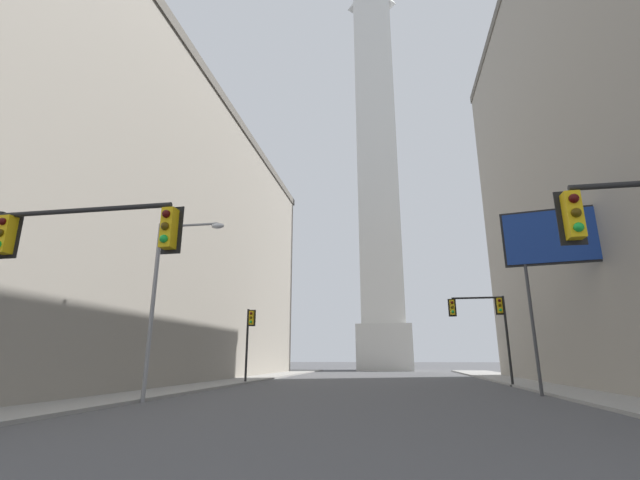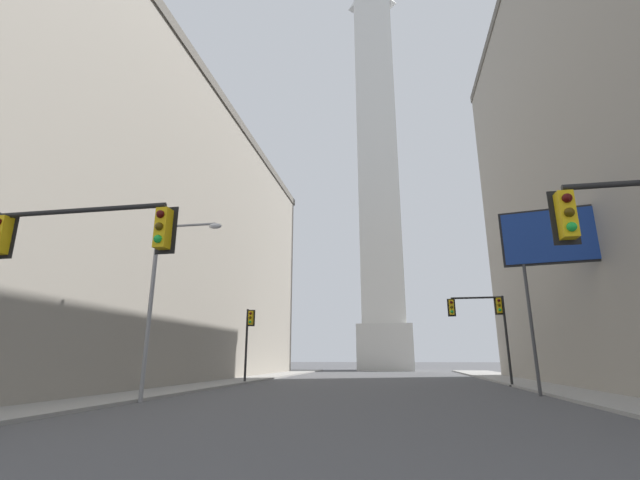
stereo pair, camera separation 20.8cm
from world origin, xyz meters
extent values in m
cube|color=gray|center=(-12.12, 25.05, 0.07)|extent=(5.00, 83.49, 0.15)
cube|color=gray|center=(12.12, 25.05, 0.07)|extent=(5.00, 83.49, 0.15)
cube|color=gray|center=(-27.17, 32.11, 12.35)|extent=(28.48, 54.18, 24.70)
cube|color=#605B52|center=(-27.17, 32.11, 25.15)|extent=(28.77, 54.72, 0.90)
cube|color=silver|center=(0.00, 69.57, 3.50)|extent=(8.55, 8.55, 7.00)
cube|color=silver|center=(0.00, 69.57, 38.42)|extent=(6.84, 6.84, 62.85)
cube|color=#E5B20F|center=(5.95, 8.78, 5.09)|extent=(0.34, 0.34, 1.10)
cube|color=black|center=(5.95, 8.96, 5.09)|extent=(0.58, 0.04, 1.32)
sphere|color=#410907|center=(5.95, 8.59, 5.43)|extent=(0.22, 0.22, 0.22)
sphere|color=#483506|center=(5.95, 8.59, 5.09)|extent=(0.22, 0.22, 0.22)
sphere|color=green|center=(5.95, 8.59, 4.75)|extent=(0.22, 0.22, 0.22)
cube|color=#E5B20F|center=(-9.08, 8.70, 5.35)|extent=(0.35, 0.35, 1.10)
cube|color=black|center=(-9.07, 8.88, 5.35)|extent=(0.58, 0.05, 1.32)
cylinder|color=black|center=(-6.70, 8.70, 5.95)|extent=(5.34, 0.14, 0.14)
cube|color=#E5B20F|center=(-4.03, 8.70, 5.28)|extent=(0.35, 0.35, 1.10)
cube|color=black|center=(-4.02, 8.88, 5.28)|extent=(0.58, 0.05, 1.32)
sphere|color=#410907|center=(-4.03, 8.51, 5.62)|extent=(0.22, 0.22, 0.22)
sphere|color=#483506|center=(-4.03, 8.51, 5.28)|extent=(0.22, 0.22, 0.22)
sphere|color=green|center=(-4.03, 8.51, 4.94)|extent=(0.22, 0.22, 0.22)
cylinder|color=black|center=(-9.99, 32.33, 2.89)|extent=(0.18, 0.18, 5.77)
cylinder|color=#262626|center=(-9.99, 32.33, 0.05)|extent=(0.40, 0.40, 0.10)
cube|color=#E5B20F|center=(-9.70, 32.33, 5.07)|extent=(0.35, 0.35, 1.10)
cube|color=black|center=(-9.70, 32.51, 5.07)|extent=(0.58, 0.05, 1.32)
sphere|color=#410907|center=(-9.69, 32.14, 5.41)|extent=(0.22, 0.22, 0.22)
sphere|color=#483506|center=(-9.69, 32.14, 5.07)|extent=(0.22, 0.22, 0.22)
sphere|color=green|center=(-9.69, 32.14, 4.73)|extent=(0.22, 0.22, 0.22)
cylinder|color=black|center=(9.71, 31.92, 3.17)|extent=(0.18, 0.18, 6.33)
cylinder|color=#262626|center=(9.71, 31.92, 0.05)|extent=(0.40, 0.40, 0.10)
cube|color=#E5B20F|center=(9.42, 31.92, 5.63)|extent=(0.36, 0.36, 1.10)
cube|color=black|center=(9.43, 32.09, 5.63)|extent=(0.58, 0.07, 1.32)
sphere|color=#410907|center=(9.41, 31.73, 5.98)|extent=(0.22, 0.22, 0.22)
sphere|color=#483506|center=(9.41, 31.73, 5.63)|extent=(0.22, 0.22, 0.22)
sphere|color=green|center=(9.41, 31.73, 5.29)|extent=(0.22, 0.22, 0.22)
cylinder|color=black|center=(7.89, 31.92, 6.23)|extent=(3.65, 0.14, 0.14)
sphere|color=black|center=(9.71, 31.92, 6.23)|extent=(0.18, 0.18, 0.18)
cube|color=#E5B20F|center=(6.06, 31.92, 5.56)|extent=(0.36, 0.36, 1.10)
cube|color=black|center=(6.08, 32.09, 5.56)|extent=(0.58, 0.07, 1.32)
sphere|color=#410907|center=(6.05, 31.73, 5.91)|extent=(0.22, 0.22, 0.22)
sphere|color=#483506|center=(6.05, 31.73, 5.56)|extent=(0.22, 0.22, 0.22)
sphere|color=green|center=(6.05, 31.73, 5.22)|extent=(0.22, 0.22, 0.22)
cylinder|color=gray|center=(-9.53, 17.39, 4.21)|extent=(0.20, 0.20, 8.42)
cylinder|color=gray|center=(-8.02, 17.39, 8.27)|extent=(3.03, 0.12, 0.12)
sphere|color=gray|center=(-9.53, 17.39, 8.27)|extent=(0.20, 0.20, 0.20)
ellipsoid|color=silver|center=(-6.51, 17.39, 8.15)|extent=(0.64, 0.36, 0.26)
cylinder|color=#3F3F42|center=(9.22, 23.99, 3.52)|extent=(0.18, 0.18, 7.04)
cylinder|color=#3F3F42|center=(13.45, 23.21, 3.52)|extent=(0.18, 0.18, 7.04)
cube|color=navy|center=(11.34, 23.60, 8.54)|extent=(6.09, 1.34, 2.99)
cube|color=black|center=(11.34, 23.60, 8.54)|extent=(6.30, 1.26, 3.23)
camera|label=1|loc=(1.82, -1.36, 1.95)|focal=24.00mm
camera|label=2|loc=(2.03, -1.32, 1.95)|focal=24.00mm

